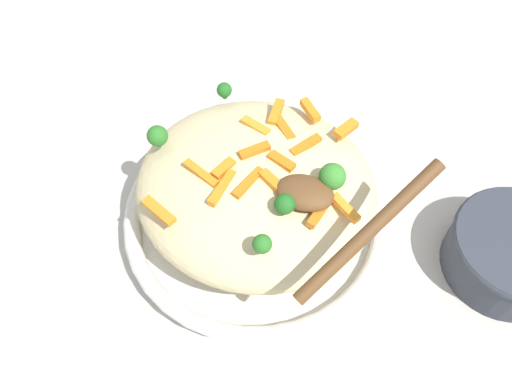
# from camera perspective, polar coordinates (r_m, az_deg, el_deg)

# --- Properties ---
(ground_plane) EXTENTS (2.40, 2.40, 0.00)m
(ground_plane) POSITION_cam_1_polar(r_m,az_deg,el_deg) (0.63, 0.00, -3.91)
(ground_plane) COLOR beige
(serving_bowl) EXTENTS (0.30, 0.30, 0.04)m
(serving_bowl) POSITION_cam_1_polar(r_m,az_deg,el_deg) (0.61, 0.00, -2.87)
(serving_bowl) COLOR white
(serving_bowl) RESTS_ON ground_plane
(pasta_mound) EXTENTS (0.26, 0.24, 0.09)m
(pasta_mound) POSITION_cam_1_polar(r_m,az_deg,el_deg) (0.56, 0.00, 0.36)
(pasta_mound) COLOR beige
(pasta_mound) RESTS_ON serving_bowl
(carrot_piece_0) EXTENTS (0.03, 0.03, 0.01)m
(carrot_piece_0) POSITION_cam_1_polar(r_m,az_deg,el_deg) (0.54, 5.38, 5.04)
(carrot_piece_0) COLOR orange
(carrot_piece_0) RESTS_ON pasta_mound
(carrot_piece_1) EXTENTS (0.03, 0.03, 0.01)m
(carrot_piece_1) POSITION_cam_1_polar(r_m,az_deg,el_deg) (0.53, -0.16, 4.48)
(carrot_piece_1) COLOR orange
(carrot_piece_1) RESTS_ON pasta_mound
(carrot_piece_2) EXTENTS (0.03, 0.02, 0.01)m
(carrot_piece_2) POSITION_cam_1_polar(r_m,az_deg,el_deg) (0.56, -0.03, 7.10)
(carrot_piece_2) COLOR orange
(carrot_piece_2) RESTS_ON pasta_mound
(carrot_piece_3) EXTENTS (0.02, 0.04, 0.01)m
(carrot_piece_3) POSITION_cam_1_polar(r_m,az_deg,el_deg) (0.51, -0.30, 0.87)
(carrot_piece_3) COLOR orange
(carrot_piece_3) RESTS_ON pasta_mound
(carrot_piece_4) EXTENTS (0.04, 0.03, 0.01)m
(carrot_piece_4) POSITION_cam_1_polar(r_m,az_deg,el_deg) (0.51, 2.12, 0.83)
(carrot_piece_4) COLOR orange
(carrot_piece_4) RESTS_ON pasta_mound
(carrot_piece_5) EXTENTS (0.03, 0.03, 0.01)m
(carrot_piece_5) POSITION_cam_1_polar(r_m,az_deg,el_deg) (0.56, 2.97, 6.98)
(carrot_piece_5) COLOR orange
(carrot_piece_5) RESTS_ON pasta_mound
(carrot_piece_6) EXTENTS (0.02, 0.03, 0.01)m
(carrot_piece_6) POSITION_cam_1_polar(r_m,az_deg,el_deg) (0.52, -3.48, 2.57)
(carrot_piece_6) COLOR orange
(carrot_piece_6) RESTS_ON pasta_mound
(carrot_piece_7) EXTENTS (0.04, 0.03, 0.01)m
(carrot_piece_7) POSITION_cam_1_polar(r_m,az_deg,el_deg) (0.52, -5.96, 2.04)
(carrot_piece_7) COLOR orange
(carrot_piece_7) RESTS_ON pasta_mound
(carrot_piece_8) EXTENTS (0.03, 0.02, 0.01)m
(carrot_piece_8) POSITION_cam_1_polar(r_m,az_deg,el_deg) (0.52, 2.78, 3.33)
(carrot_piece_8) COLOR orange
(carrot_piece_8) RESTS_ON pasta_mound
(carrot_piece_9) EXTENTS (0.02, 0.04, 0.01)m
(carrot_piece_9) POSITION_cam_1_polar(r_m,az_deg,el_deg) (0.51, -3.68, 0.47)
(carrot_piece_9) COLOR orange
(carrot_piece_9) RESTS_ON pasta_mound
(carrot_piece_10) EXTENTS (0.04, 0.03, 0.01)m
(carrot_piece_10) POSITION_cam_1_polar(r_m,az_deg,el_deg) (0.51, -10.43, -2.01)
(carrot_piece_10) COLOR orange
(carrot_piece_10) RESTS_ON pasta_mound
(carrot_piece_11) EXTENTS (0.01, 0.03, 0.01)m
(carrot_piece_11) POSITION_cam_1_polar(r_m,az_deg,el_deg) (0.57, 1.81, 8.64)
(carrot_piece_11) COLOR orange
(carrot_piece_11) RESTS_ON pasta_mound
(carrot_piece_12) EXTENTS (0.02, 0.04, 0.01)m
(carrot_piece_12) POSITION_cam_1_polar(r_m,az_deg,el_deg) (0.50, 6.99, -1.97)
(carrot_piece_12) COLOR orange
(carrot_piece_12) RESTS_ON pasta_mound
(carrot_piece_13) EXTENTS (0.03, 0.03, 0.01)m
(carrot_piece_13) POSITION_cam_1_polar(r_m,az_deg,el_deg) (0.51, 9.60, -1.72)
(carrot_piece_13) COLOR orange
(carrot_piece_13) RESTS_ON pasta_mound
(carrot_piece_14) EXTENTS (0.03, 0.03, 0.01)m
(carrot_piece_14) POSITION_cam_1_polar(r_m,az_deg,el_deg) (0.58, 5.86, 8.76)
(carrot_piece_14) COLOR orange
(carrot_piece_14) RESTS_ON pasta_mound
(carrot_piece_15) EXTENTS (0.02, 0.03, 0.01)m
(carrot_piece_15) POSITION_cam_1_polar(r_m,az_deg,el_deg) (0.56, 9.68, 6.72)
(carrot_piece_15) COLOR orange
(carrot_piece_15) RESTS_ON pasta_mound
(broccoli_floret_0) EXTENTS (0.02, 0.02, 0.02)m
(broccoli_floret_0) POSITION_cam_1_polar(r_m,az_deg,el_deg) (0.47, 0.67, -5.64)
(broccoli_floret_0) COLOR #296820
(broccoli_floret_0) RESTS_ON pasta_mound
(broccoli_floret_1) EXTENTS (0.02, 0.02, 0.02)m
(broccoli_floret_1) POSITION_cam_1_polar(r_m,az_deg,el_deg) (0.59, -3.44, 10.88)
(broccoli_floret_1) COLOR #205B1C
(broccoli_floret_1) RESTS_ON pasta_mound
(broccoli_floret_2) EXTENTS (0.02, 0.02, 0.02)m
(broccoli_floret_2) POSITION_cam_1_polar(r_m,az_deg,el_deg) (0.54, -10.74, 5.61)
(broccoli_floret_2) COLOR #296820
(broccoli_floret_2) RESTS_ON pasta_mound
(broccoli_floret_3) EXTENTS (0.03, 0.03, 0.03)m
(broccoli_floret_3) POSITION_cam_1_polar(r_m,az_deg,el_deg) (0.51, 8.10, 1.22)
(broccoli_floret_3) COLOR #377928
(broccoli_floret_3) RESTS_ON pasta_mound
(broccoli_floret_4) EXTENTS (0.02, 0.02, 0.02)m
(broccoli_floret_4) POSITION_cam_1_polar(r_m,az_deg,el_deg) (0.49, 3.09, -1.33)
(broccoli_floret_4) COLOR #205B1C
(broccoli_floret_4) RESTS_ON pasta_mound
(serving_spoon) EXTENTS (0.14, 0.14, 0.08)m
(serving_spoon) POSITION_cam_1_polar(r_m,az_deg,el_deg) (0.48, 7.62, -1.50)
(serving_spoon) COLOR brown
(serving_spoon) RESTS_ON pasta_mound
(companion_bowl) EXTENTS (0.14, 0.14, 0.06)m
(companion_bowl) POSITION_cam_1_polar(r_m,az_deg,el_deg) (0.64, 25.82, -5.81)
(companion_bowl) COLOR #333842
(companion_bowl) RESTS_ON ground_plane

